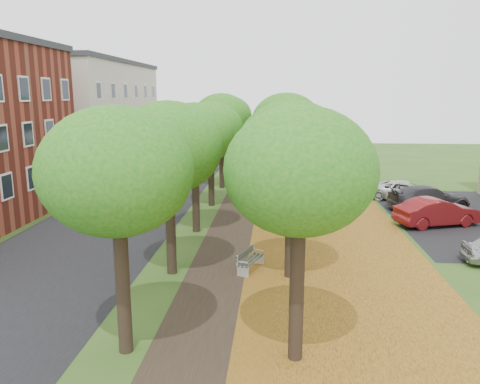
% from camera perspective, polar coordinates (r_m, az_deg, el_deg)
% --- Properties ---
extents(ground, '(120.00, 120.00, 0.00)m').
position_cam_1_polar(ground, '(14.02, -4.60, -19.08)').
color(ground, '#2D4C19').
rests_on(ground, ground).
extents(street_asphalt, '(8.00, 70.00, 0.01)m').
position_cam_1_polar(street_asphalt, '(29.39, -14.59, -2.75)').
color(street_asphalt, black).
rests_on(street_asphalt, ground).
extents(footpath, '(3.20, 70.00, 0.01)m').
position_cam_1_polar(footpath, '(27.89, 0.17, -3.13)').
color(footpath, black).
rests_on(footpath, ground).
extents(leaf_verge, '(7.50, 70.00, 0.01)m').
position_cam_1_polar(leaf_verge, '(27.98, 10.46, -3.28)').
color(leaf_verge, '#AC761F').
rests_on(leaf_verge, ground).
extents(parking_lot, '(9.00, 16.00, 0.01)m').
position_cam_1_polar(parking_lot, '(31.01, 26.09, -2.83)').
color(parking_lot, black).
rests_on(parking_lot, ground).
extents(tree_row_west, '(4.21, 34.21, 6.88)m').
position_cam_1_polar(tree_row_west, '(27.28, -4.47, 7.30)').
color(tree_row_west, black).
rests_on(tree_row_west, ground).
extents(tree_row_east, '(4.21, 34.21, 6.88)m').
position_cam_1_polar(tree_row_east, '(26.97, 5.74, 7.22)').
color(tree_row_east, black).
rests_on(tree_row_east, ground).
extents(building_cream, '(10.30, 20.30, 10.40)m').
position_cam_1_polar(building_cream, '(48.76, -18.76, 8.85)').
color(building_cream, beige).
rests_on(building_cream, ground).
extents(bench, '(1.10, 1.84, 0.84)m').
position_cam_1_polar(bench, '(19.67, 1.20, -8.28)').
color(bench, '#262F28').
rests_on(bench, ground).
extents(car_red, '(4.96, 3.04, 1.54)m').
position_cam_1_polar(car_red, '(28.28, 22.88, -2.27)').
color(car_red, maroon).
rests_on(car_red, ground).
extents(car_grey, '(5.54, 3.20, 1.51)m').
position_cam_1_polar(car_grey, '(32.01, 22.02, -0.67)').
color(car_grey, '#2E2D32').
rests_on(car_grey, ground).
extents(car_white, '(5.20, 3.68, 1.32)m').
position_cam_1_polar(car_white, '(34.31, 19.54, 0.14)').
color(car_white, silver).
rests_on(car_white, ground).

